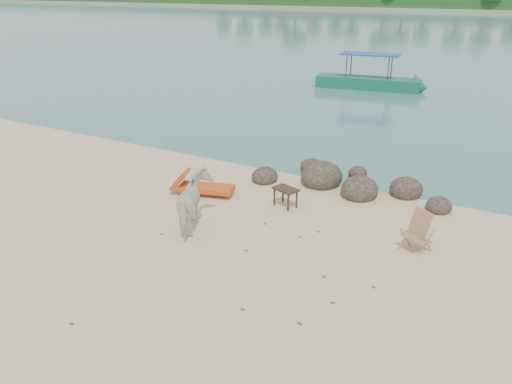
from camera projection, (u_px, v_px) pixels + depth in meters
water at (510, 24)px, 84.24m from camera, size 400.00×400.00×0.00m
boulders at (344, 183)px, 15.68m from camera, size 6.18×2.70×0.98m
cow at (195, 204)px, 12.82m from camera, size 1.50×1.92×1.47m
side_table at (286, 199)px, 14.30m from camera, size 0.81×0.66×0.56m
lounge_chair at (206, 186)px, 15.12m from camera, size 2.19×1.30×0.62m
deck_chair at (417, 234)px, 11.86m from camera, size 0.85×0.87×0.94m
boat_near at (370, 60)px, 30.64m from camera, size 7.26×2.52×3.45m
dead_leaves at (268, 269)px, 11.27m from camera, size 5.61×5.95×0.00m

